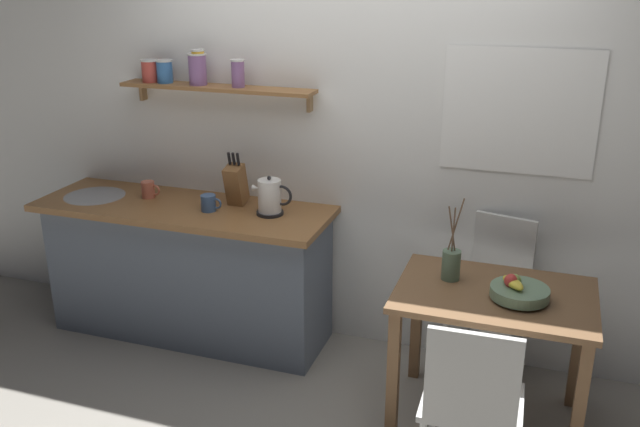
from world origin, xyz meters
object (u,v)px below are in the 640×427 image
object	(u,v)px
dining_table	(493,315)
electric_kettle	(270,197)
dining_chair_far	(493,294)
coffee_mug_by_sink	(149,190)
dining_chair_near	(471,401)
twig_vase	(451,264)
fruit_bowl	(518,290)
coffee_mug_spare	(209,203)
knife_block	(236,184)

from	to	relation	value
dining_table	electric_kettle	distance (m)	1.42
dining_chair_far	coffee_mug_by_sink	size ratio (longest dim) A/B	7.61
dining_chair_near	coffee_mug_by_sink	distance (m)	2.40
dining_chair_near	dining_chair_far	world-z (taller)	dining_chair_far
dining_chair_near	dining_chair_far	distance (m)	1.05
electric_kettle	coffee_mug_by_sink	distance (m)	0.84
dining_table	twig_vase	world-z (taller)	twig_vase
dining_chair_far	electric_kettle	xyz separation A→B (m)	(-1.30, -0.10, 0.46)
fruit_bowl	coffee_mug_spare	distance (m)	1.84
dining_table	twig_vase	bearing A→B (deg)	160.88
coffee_mug_spare	twig_vase	bearing A→B (deg)	-7.43
twig_vase	dining_chair_near	bearing A→B (deg)	-72.97
dining_chair_far	twig_vase	size ratio (longest dim) A/B	2.14
twig_vase	coffee_mug_by_sink	xyz separation A→B (m)	(-1.94, 0.29, 0.10)
dining_chair_far	coffee_mug_spare	bearing A→B (deg)	-174.54
dining_chair_near	twig_vase	xyz separation A→B (m)	(-0.21, 0.70, 0.31)
dining_table	coffee_mug_spare	distance (m)	1.75
dining_chair_far	twig_vase	bearing A→B (deg)	-119.94
electric_kettle	coffee_mug_spare	bearing A→B (deg)	-170.32
twig_vase	coffee_mug_spare	world-z (taller)	twig_vase
fruit_bowl	twig_vase	world-z (taller)	twig_vase
dining_table	dining_chair_far	size ratio (longest dim) A/B	1.01
dining_chair_near	electric_kettle	xyz separation A→B (m)	(-1.31, 0.95, 0.47)
dining_chair_near	dining_chair_far	size ratio (longest dim) A/B	0.95
knife_block	fruit_bowl	bearing A→B (deg)	-15.33
coffee_mug_by_sink	twig_vase	bearing A→B (deg)	-8.52
dining_chair_far	electric_kettle	world-z (taller)	electric_kettle
dining_table	knife_block	size ratio (longest dim) A/B	2.89
coffee_mug_spare	dining_chair_near	bearing A→B (deg)	-27.88
twig_vase	knife_block	world-z (taller)	knife_block
dining_chair_near	knife_block	bearing A→B (deg)	146.51
electric_kettle	coffee_mug_by_sink	bearing A→B (deg)	177.51
dining_table	knife_block	xyz separation A→B (m)	(-1.59, 0.42, 0.40)
dining_chair_near	electric_kettle	world-z (taller)	electric_kettle
fruit_bowl	knife_block	size ratio (longest dim) A/B	0.84
fruit_bowl	coffee_mug_by_sink	distance (m)	2.32
dining_chair_near	knife_block	size ratio (longest dim) A/B	2.72
dining_chair_far	twig_vase	world-z (taller)	twig_vase
electric_kettle	knife_block	bearing A→B (deg)	161.16
electric_kettle	knife_block	size ratio (longest dim) A/B	0.74
dining_table	dining_chair_near	distance (m)	0.62
twig_vase	dining_chair_far	bearing A→B (deg)	60.06
dining_chair_far	fruit_bowl	distance (m)	0.56
dining_chair_far	coffee_mug_spare	world-z (taller)	coffee_mug_spare
dining_chair_far	coffee_mug_by_sink	bearing A→B (deg)	-178.39
dining_chair_near	coffee_mug_spare	xyz separation A→B (m)	(-1.68, 0.89, 0.41)
coffee_mug_by_sink	dining_chair_far	bearing A→B (deg)	1.61
dining_chair_near	fruit_bowl	bearing A→B (deg)	77.38
knife_block	coffee_mug_by_sink	bearing A→B (deg)	-174.89
dining_chair_near	twig_vase	size ratio (longest dim) A/B	2.04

